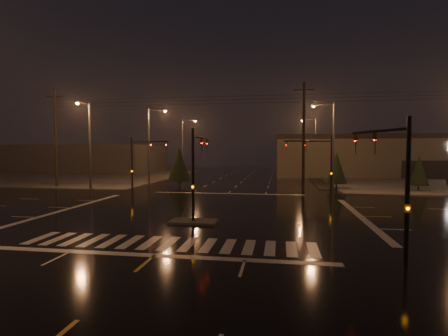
{
  "coord_description": "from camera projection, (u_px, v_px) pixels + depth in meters",
  "views": [
    {
      "loc": [
        5.41,
        -25.44,
        4.65
      ],
      "look_at": [
        0.44,
        5.68,
        3.0
      ],
      "focal_mm": 28.0,
      "sensor_mm": 36.0,
      "label": 1
    }
  ],
  "objects": [
    {
      "name": "conifer_1",
      "position": [
        419.0,
        171.0,
        38.77
      ],
      "size": [
        2.09,
        2.09,
        3.96
      ],
      "color": "black",
      "rests_on": "ground"
    },
    {
      "name": "stop_bar_far",
      "position": [
        228.0,
        194.0,
        37.04
      ],
      "size": [
        16.0,
        0.5,
        0.01
      ],
      "primitive_type": "cube",
      "color": "beige",
      "rests_on": "ground"
    },
    {
      "name": "streetlight_4",
      "position": [
        314.0,
        143.0,
        59.62
      ],
      "size": [
        2.77,
        0.32,
        10.0
      ],
      "color": "#38383A",
      "rests_on": "ground"
    },
    {
      "name": "ground",
      "position": [
        206.0,
        212.0,
        26.19
      ],
      "size": [
        140.0,
        140.0,
        0.0
      ],
      "primitive_type": "plane",
      "color": "black",
      "rests_on": "ground"
    },
    {
      "name": "sidewalk_nw",
      "position": [
        73.0,
        176.0,
        60.5
      ],
      "size": [
        36.0,
        36.0,
        0.12
      ],
      "primitive_type": "cube",
      "color": "#44413C",
      "rests_on": "ground"
    },
    {
      "name": "streetlight_3",
      "position": [
        331.0,
        140.0,
        39.9
      ],
      "size": [
        2.77,
        0.32,
        10.0
      ],
      "color": "#38383A",
      "rests_on": "ground"
    },
    {
      "name": "utility_pole_1",
      "position": [
        304.0,
        136.0,
        38.41
      ],
      "size": [
        2.2,
        0.32,
        12.0
      ],
      "color": "black",
      "rests_on": "ground"
    },
    {
      "name": "stop_bar_near",
      "position": [
        154.0,
        255.0,
        15.34
      ],
      "size": [
        16.0,
        0.5,
        0.01
      ],
      "primitive_type": "cube",
      "color": "beige",
      "rests_on": "ground"
    },
    {
      "name": "retail_building",
      "position": [
        438.0,
        154.0,
        65.82
      ],
      "size": [
        60.2,
        28.3,
        7.2
      ],
      "color": "brown",
      "rests_on": "ground"
    },
    {
      "name": "signal_mast_nw",
      "position": [
        139.0,
        158.0,
        37.48
      ],
      "size": [
        4.84,
        1.86,
        6.0
      ],
      "color": "black",
      "rests_on": "ground"
    },
    {
      "name": "commercial_block",
      "position": [
        84.0,
        159.0,
        72.97
      ],
      "size": [
        30.0,
        18.0,
        5.6
      ],
      "primitive_type": "cube",
      "color": "#3B3534",
      "rests_on": "ground"
    },
    {
      "name": "streetlight_1",
      "position": [
        151.0,
        141.0,
        45.4
      ],
      "size": [
        2.77,
        0.32,
        10.0
      ],
      "color": "#38383A",
      "rests_on": "ground"
    },
    {
      "name": "signal_mast_ne",
      "position": [
        321.0,
        158.0,
        34.49
      ],
      "size": [
        4.84,
        1.86,
        6.0
      ],
      "color": "black",
      "rests_on": "ground"
    },
    {
      "name": "utility_pole_0",
      "position": [
        56.0,
        138.0,
        43.14
      ],
      "size": [
        2.2,
        0.32,
        12.0
      ],
      "color": "black",
      "rests_on": "ground"
    },
    {
      "name": "streetlight_5",
      "position": [
        88.0,
        140.0,
        39.43
      ],
      "size": [
        0.32,
        2.77,
        10.0
      ],
      "color": "#38383A",
      "rests_on": "ground"
    },
    {
      "name": "conifer_3",
      "position": [
        179.0,
        163.0,
        44.39
      ],
      "size": [
        2.84,
        2.84,
        5.14
      ],
      "color": "black",
      "rests_on": "ground"
    },
    {
      "name": "conifer_0",
      "position": [
        337.0,
        168.0,
        41.09
      ],
      "size": [
        2.31,
        2.31,
        4.32
      ],
      "color": "black",
      "rests_on": "ground"
    },
    {
      "name": "median_island",
      "position": [
        193.0,
        222.0,
        22.24
      ],
      "size": [
        3.0,
        1.6,
        0.15
      ],
      "primitive_type": "cube",
      "color": "#44413C",
      "rests_on": "ground"
    },
    {
      "name": "crosswalk",
      "position": [
        169.0,
        243.0,
        17.31
      ],
      "size": [
        15.0,
        2.6,
        0.01
      ],
      "primitive_type": "cube",
      "color": "beige",
      "rests_on": "ground"
    },
    {
      "name": "signal_mast_median",
      "position": [
        196.0,
        163.0,
        22.96
      ],
      "size": [
        0.25,
        4.59,
        6.0
      ],
      "color": "black",
      "rests_on": "ground"
    },
    {
      "name": "signal_mast_se",
      "position": [
        395.0,
        172.0,
        14.77
      ],
      "size": [
        1.55,
        3.87,
        6.0
      ],
      "color": "black",
      "rests_on": "ground"
    },
    {
      "name": "streetlight_2",
      "position": [
        184.0,
        143.0,
        61.17
      ],
      "size": [
        2.77,
        0.32,
        10.0
      ],
      "color": "#38383A",
      "rests_on": "ground"
    }
  ]
}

